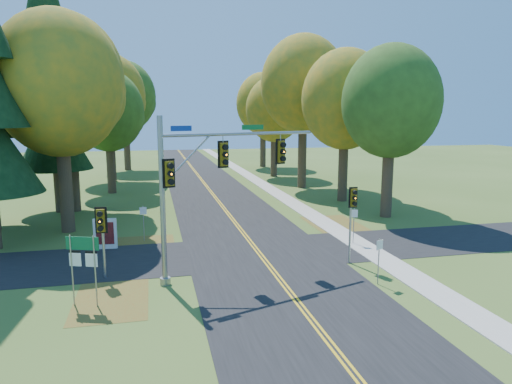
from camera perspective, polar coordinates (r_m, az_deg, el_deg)
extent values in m
plane|color=#3C541D|center=(24.01, 1.37, -8.90)|extent=(160.00, 160.00, 0.00)
cube|color=black|center=(24.01, 1.37, -8.87)|extent=(8.00, 160.00, 0.02)
cube|color=black|center=(25.86, 0.27, -7.51)|extent=(60.00, 6.00, 0.02)
cube|color=gold|center=(23.98, 1.13, -8.86)|extent=(0.10, 160.00, 0.01)
cube|color=gold|center=(24.03, 1.60, -8.82)|extent=(0.10, 160.00, 0.01)
cube|color=#9E998E|center=(26.16, 14.77, -7.59)|extent=(1.60, 160.00, 0.06)
cube|color=brown|center=(27.17, -14.30, -6.97)|extent=(4.00, 6.00, 0.00)
cube|color=brown|center=(31.62, 10.71, -4.49)|extent=(3.50, 8.00, 0.00)
cube|color=brown|center=(20.62, -17.57, -12.54)|extent=(3.00, 5.00, 0.00)
cylinder|color=#38281C|center=(32.14, -22.74, 1.27)|extent=(0.86, 0.86, 6.75)
ellipsoid|color=#B57F18|center=(31.92, -23.48, 12.30)|extent=(8.00, 8.00, 9.20)
sphere|color=#B57F18|center=(32.83, -20.21, 11.01)|extent=(4.80, 4.80, 4.80)
sphere|color=#B57F18|center=(31.47, -26.42, 13.61)|extent=(4.40, 4.40, 4.40)
cylinder|color=#38281C|center=(35.51, 16.10, 1.82)|extent=(0.83, 0.83, 6.08)
ellipsoid|color=#386720|center=(35.22, 16.52, 10.81)|extent=(7.20, 7.20, 8.28)
sphere|color=#386720|center=(36.86, 17.62, 9.57)|extent=(4.32, 4.32, 4.32)
sphere|color=#386720|center=(34.02, 15.29, 12.14)|extent=(3.96, 3.96, 3.96)
cylinder|color=#38281C|center=(38.96, -21.95, 3.16)|extent=(0.89, 0.89, 7.42)
ellipsoid|color=#B57F18|center=(38.87, -22.59, 13.05)|extent=(8.60, 8.60, 9.89)
sphere|color=#B57F18|center=(39.86, -19.71, 11.87)|extent=(5.16, 5.16, 5.16)
sphere|color=#B57F18|center=(38.36, -25.18, 14.22)|extent=(4.73, 4.73, 4.73)
cylinder|color=#38281C|center=(41.28, 10.83, 3.23)|extent=(0.84, 0.84, 6.30)
ellipsoid|color=#B57F18|center=(41.06, 11.09, 11.31)|extent=(7.60, 7.60, 8.74)
sphere|color=#B57F18|center=(42.71, 12.32, 10.17)|extent=(4.56, 4.56, 4.56)
sphere|color=#B57F18|center=(39.87, 9.78, 12.50)|extent=(4.18, 4.18, 4.18)
cylinder|color=#38281C|center=(46.89, -17.69, 3.27)|extent=(0.81, 0.81, 5.62)
ellipsoid|color=#386720|center=(46.64, -18.02, 9.62)|extent=(6.80, 6.80, 7.82)
sphere|color=#386720|center=(47.56, -16.22, 8.88)|extent=(4.08, 4.08, 4.08)
sphere|color=#386720|center=(46.09, -19.63, 10.39)|extent=(3.74, 3.74, 3.74)
cylinder|color=#38281C|center=(48.35, 5.80, 5.06)|extent=(0.90, 0.90, 7.65)
ellipsoid|color=#B57F18|center=(48.30, 5.94, 13.26)|extent=(8.80, 8.80, 10.12)
sphere|color=#B57F18|center=(50.08, 7.38, 12.09)|extent=(5.28, 5.28, 5.28)
sphere|color=#B57F18|center=(47.06, 4.48, 14.45)|extent=(4.84, 4.84, 4.84)
cylinder|color=#38281C|center=(55.51, -17.62, 4.90)|extent=(0.87, 0.87, 6.98)
ellipsoid|color=#B57F18|center=(55.40, -17.96, 11.46)|extent=(8.20, 8.20, 9.43)
sphere|color=#B57F18|center=(56.49, -16.13, 10.67)|extent=(4.92, 4.92, 4.92)
sphere|color=#B57F18|center=(54.76, -19.61, 12.26)|extent=(4.51, 4.51, 4.51)
cylinder|color=#38281C|center=(57.03, 2.25, 4.88)|extent=(0.82, 0.82, 5.85)
ellipsoid|color=#B57F18|center=(56.84, 2.29, 10.29)|extent=(7.00, 7.00, 8.05)
sphere|color=#B57F18|center=(58.22, 3.36, 9.58)|extent=(4.20, 4.20, 4.20)
sphere|color=#B57F18|center=(55.86, 1.25, 11.03)|extent=(3.85, 3.85, 3.85)
cylinder|color=#38281C|center=(66.28, -15.84, 5.78)|extent=(0.88, 0.88, 7.20)
ellipsoid|color=#386720|center=(66.20, -16.11, 11.43)|extent=(8.40, 8.40, 9.66)
sphere|color=#386720|center=(67.37, -14.57, 10.74)|extent=(5.04, 5.04, 5.04)
sphere|color=#386720|center=(65.49, -17.49, 12.12)|extent=(4.62, 4.62, 4.62)
cylinder|color=#38281C|center=(67.64, 0.87, 5.92)|extent=(0.85, 0.85, 6.53)
ellipsoid|color=#B57F18|center=(67.52, 0.88, 11.00)|extent=(7.80, 7.80, 8.97)
sphere|color=#B57F18|center=(69.02, 1.93, 10.32)|extent=(4.68, 4.68, 4.68)
sphere|color=#B57F18|center=(66.47, -0.12, 11.70)|extent=(4.29, 4.29, 4.29)
cylinder|color=#38281C|center=(39.22, -23.55, 0.14)|extent=(0.50, 0.50, 3.42)
cone|color=black|center=(38.80, -23.99, 6.61)|extent=(5.60, 5.60, 5.45)
cone|color=black|center=(38.85, -24.39, 12.35)|extent=(4.57, 4.57, 5.45)
cone|color=black|center=(39.29, -24.80, 18.02)|extent=(3.55, 3.55, 5.45)
cylinder|color=gray|center=(20.54, -11.61, -1.31)|extent=(0.24, 0.24, 7.60)
cylinder|color=gray|center=(21.52, -11.28, -10.86)|extent=(0.48, 0.48, 0.33)
cylinder|color=gray|center=(21.92, -1.75, 7.28)|extent=(7.76, 2.76, 0.15)
cylinder|color=gray|center=(20.71, -8.67, 4.03)|extent=(2.36, 0.88, 2.24)
cylinder|color=gray|center=(21.43, -4.15, 6.69)|extent=(0.04, 0.04, 0.39)
cube|color=#72590C|center=(21.48, -4.13, 4.72)|extent=(0.45, 0.43, 1.09)
cube|color=black|center=(21.48, -4.13, 4.72)|extent=(0.55, 0.21, 1.28)
sphere|color=orange|center=(21.26, -3.82, 4.67)|extent=(0.20, 0.20, 0.20)
cylinder|color=black|center=(21.24, -3.83, 5.61)|extent=(0.30, 0.25, 0.26)
cylinder|color=black|center=(21.26, -3.82, 4.67)|extent=(0.30, 0.25, 0.26)
cylinder|color=black|center=(21.30, -3.81, 3.74)|extent=(0.30, 0.25, 0.26)
cylinder|color=gray|center=(23.11, 3.08, 6.91)|extent=(0.04, 0.04, 0.39)
cube|color=#72590C|center=(23.16, 3.06, 5.08)|extent=(0.45, 0.43, 1.09)
cube|color=black|center=(23.16, 3.06, 5.08)|extent=(0.55, 0.21, 1.28)
sphere|color=orange|center=(22.96, 3.42, 5.04)|extent=(0.20, 0.20, 0.20)
cylinder|color=black|center=(22.93, 3.43, 5.91)|extent=(0.30, 0.25, 0.26)
cylinder|color=black|center=(22.96, 3.42, 5.04)|extent=(0.30, 0.25, 0.26)
cylinder|color=black|center=(22.99, 3.41, 4.18)|extent=(0.30, 0.25, 0.26)
cube|color=#72590C|center=(20.28, -10.85, 2.31)|extent=(0.45, 0.43, 1.09)
cube|color=black|center=(20.28, -10.85, 2.31)|extent=(0.55, 0.21, 1.28)
sphere|color=orange|center=(20.05, -10.60, 2.23)|extent=(0.20, 0.20, 0.20)
cylinder|color=black|center=(20.01, -10.63, 3.22)|extent=(0.30, 0.25, 0.26)
cylinder|color=black|center=(20.05, -10.60, 2.23)|extent=(0.30, 0.25, 0.26)
cylinder|color=black|center=(20.10, -10.57, 1.25)|extent=(0.30, 0.25, 0.26)
cube|color=navy|center=(20.54, -9.33, 7.85)|extent=(0.94, 0.35, 0.24)
cube|color=#0C5926|center=(22.21, -0.40, 8.10)|extent=(1.15, 0.42, 0.24)
cylinder|color=#999DA1|center=(24.02, 11.70, -4.17)|extent=(0.11, 0.11, 3.96)
cube|color=#72590C|center=(23.53, 12.03, -0.66)|extent=(0.31, 0.28, 0.90)
cube|color=black|center=(23.53, 12.03, -0.66)|extent=(0.47, 0.04, 1.06)
sphere|color=orange|center=(23.35, 12.26, -0.75)|extent=(0.16, 0.16, 0.16)
cylinder|color=black|center=(23.30, 12.28, -0.05)|extent=(0.22, 0.15, 0.22)
cylinder|color=black|center=(23.35, 12.26, -0.75)|extent=(0.22, 0.15, 0.22)
cylinder|color=black|center=(23.40, 12.23, -1.44)|extent=(0.22, 0.15, 0.22)
cylinder|color=#92969A|center=(22.66, -18.53, -6.08)|extent=(0.13, 0.13, 3.37)
cube|color=#72590C|center=(22.17, -18.79, -3.35)|extent=(0.39, 0.35, 1.05)
cube|color=black|center=(22.17, -18.79, -3.35)|extent=(0.55, 0.08, 1.24)
sphere|color=orange|center=(21.93, -18.91, -3.49)|extent=(0.19, 0.19, 0.19)
cylinder|color=black|center=(21.86, -18.96, -2.63)|extent=(0.27, 0.19, 0.25)
cylinder|color=black|center=(21.93, -18.91, -3.49)|extent=(0.27, 0.19, 0.25)
cylinder|color=black|center=(22.01, -18.86, -4.35)|extent=(0.27, 0.19, 0.25)
cylinder|color=gray|center=(19.99, -22.00, -9.05)|extent=(0.06, 0.06, 2.93)
cylinder|color=gray|center=(19.56, -19.45, -9.31)|extent=(0.06, 0.06, 2.93)
cube|color=#0C552F|center=(19.47, -20.90, -6.02)|extent=(1.30, 0.49, 0.54)
cube|color=silver|center=(19.47, -20.90, -6.02)|extent=(1.11, 0.39, 0.08)
cube|color=silver|center=(19.82, -21.67, -7.86)|extent=(0.47, 0.20, 0.54)
cube|color=black|center=(19.73, -21.73, -6.96)|extent=(0.46, 0.17, 0.10)
cube|color=silver|center=(19.51, -19.88, -8.02)|extent=(0.47, 0.20, 0.54)
cube|color=black|center=(19.42, -19.93, -7.11)|extent=(0.46, 0.17, 0.10)
cube|color=silver|center=(27.63, -18.32, -4.98)|extent=(1.30, 0.30, 1.79)
cube|color=maroon|center=(27.52, -18.37, -4.93)|extent=(0.99, 0.11, 1.29)
cube|color=silver|center=(27.92, -19.25, -6.47)|extent=(0.09, 0.09, 0.30)
cube|color=silver|center=(27.73, -17.23, -6.46)|extent=(0.09, 0.09, 0.30)
cylinder|color=gray|center=(27.76, 12.11, -4.22)|extent=(0.05, 0.05, 2.17)
cube|color=silver|center=(27.57, 12.17, -2.64)|extent=(0.40, 0.15, 0.44)
cylinder|color=gray|center=(21.58, 15.07, -8.39)|extent=(0.05, 0.05, 2.15)
cube|color=silver|center=(21.35, 15.20, -6.41)|extent=(0.39, 0.19, 0.44)
cylinder|color=gray|center=(28.70, -13.87, -3.83)|extent=(0.05, 0.05, 2.18)
cube|color=silver|center=(28.51, -13.93, -2.30)|extent=(0.42, 0.04, 0.45)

